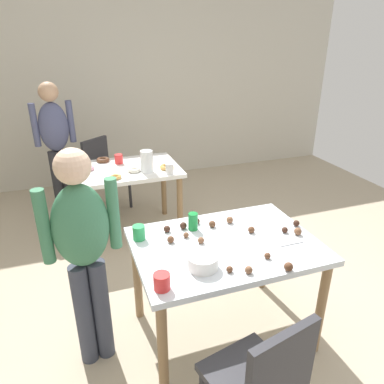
{
  "coord_description": "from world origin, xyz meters",
  "views": [
    {
      "loc": [
        -0.91,
        -1.98,
        1.98
      ],
      "look_at": [
        -0.09,
        0.35,
        0.9
      ],
      "focal_mm": 33.57,
      "sensor_mm": 36.0,
      "label": 1
    }
  ],
  "objects_px": {
    "chair_far_table": "(103,170)",
    "person_adult_far": "(55,138)",
    "dining_table_far": "(128,178)",
    "chair_near_table": "(262,380)",
    "person_girl_near": "(84,246)",
    "dining_table_near": "(225,255)",
    "soda_can": "(193,221)",
    "pitcher_far": "(147,161)",
    "mixing_bowl": "(203,262)"
  },
  "relations": [
    {
      "from": "dining_table_near",
      "to": "person_adult_far",
      "type": "relative_size",
      "value": 0.77
    },
    {
      "from": "dining_table_near",
      "to": "mixing_bowl",
      "type": "distance_m",
      "value": 0.34
    },
    {
      "from": "mixing_bowl",
      "to": "soda_can",
      "type": "distance_m",
      "value": 0.45
    },
    {
      "from": "person_adult_far",
      "to": "dining_table_far",
      "type": "bearing_deg",
      "value": -48.71
    },
    {
      "from": "dining_table_near",
      "to": "chair_far_table",
      "type": "height_order",
      "value": "chair_far_table"
    },
    {
      "from": "person_adult_far",
      "to": "pitcher_far",
      "type": "bearing_deg",
      "value": -48.54
    },
    {
      "from": "person_girl_near",
      "to": "dining_table_far",
      "type": "bearing_deg",
      "value": 71.59
    },
    {
      "from": "person_adult_far",
      "to": "pitcher_far",
      "type": "distance_m",
      "value": 1.25
    },
    {
      "from": "dining_table_far",
      "to": "chair_far_table",
      "type": "distance_m",
      "value": 0.75
    },
    {
      "from": "dining_table_near",
      "to": "pitcher_far",
      "type": "relative_size",
      "value": 5.51
    },
    {
      "from": "chair_far_table",
      "to": "mixing_bowl",
      "type": "relative_size",
      "value": 4.91
    },
    {
      "from": "chair_near_table",
      "to": "pitcher_far",
      "type": "bearing_deg",
      "value": 90.6
    },
    {
      "from": "pitcher_far",
      "to": "soda_can",
      "type": "bearing_deg",
      "value": -87.96
    },
    {
      "from": "dining_table_near",
      "to": "pitcher_far",
      "type": "bearing_deg",
      "value": 97.16
    },
    {
      "from": "dining_table_near",
      "to": "chair_far_table",
      "type": "distance_m",
      "value": 2.42
    },
    {
      "from": "person_adult_far",
      "to": "chair_far_table",
      "type": "bearing_deg",
      "value": -4.72
    },
    {
      "from": "chair_near_table",
      "to": "pitcher_far",
      "type": "xyz_separation_m",
      "value": [
        -0.02,
        2.26,
        0.36
      ]
    },
    {
      "from": "mixing_bowl",
      "to": "soda_can",
      "type": "relative_size",
      "value": 1.45
    },
    {
      "from": "chair_far_table",
      "to": "person_adult_far",
      "type": "distance_m",
      "value": 0.64
    },
    {
      "from": "dining_table_far",
      "to": "person_girl_near",
      "type": "xyz_separation_m",
      "value": [
        -0.52,
        -1.57,
        0.23
      ]
    },
    {
      "from": "dining_table_near",
      "to": "soda_can",
      "type": "height_order",
      "value": "soda_can"
    },
    {
      "from": "dining_table_far",
      "to": "chair_far_table",
      "type": "relative_size",
      "value": 1.18
    },
    {
      "from": "mixing_bowl",
      "to": "pitcher_far",
      "type": "distance_m",
      "value": 1.67
    },
    {
      "from": "person_girl_near",
      "to": "soda_can",
      "type": "bearing_deg",
      "value": 12.24
    },
    {
      "from": "chair_near_table",
      "to": "person_adult_far",
      "type": "xyz_separation_m",
      "value": [
        -0.85,
        3.19,
        0.43
      ]
    },
    {
      "from": "mixing_bowl",
      "to": "dining_table_far",
      "type": "bearing_deg",
      "value": 93.46
    },
    {
      "from": "chair_far_table",
      "to": "person_adult_far",
      "type": "height_order",
      "value": "person_adult_far"
    },
    {
      "from": "person_adult_far",
      "to": "mixing_bowl",
      "type": "height_order",
      "value": "person_adult_far"
    },
    {
      "from": "dining_table_far",
      "to": "person_girl_near",
      "type": "relative_size",
      "value": 0.71
    },
    {
      "from": "soda_can",
      "to": "chair_near_table",
      "type": "bearing_deg",
      "value": -91.12
    },
    {
      "from": "dining_table_near",
      "to": "dining_table_far",
      "type": "height_order",
      "value": "same"
    },
    {
      "from": "chair_far_table",
      "to": "person_adult_far",
      "type": "relative_size",
      "value": 0.57
    },
    {
      "from": "person_girl_near",
      "to": "dining_table_near",
      "type": "bearing_deg",
      "value": -5.08
    },
    {
      "from": "person_adult_far",
      "to": "mixing_bowl",
      "type": "bearing_deg",
      "value": -73.44
    },
    {
      "from": "person_adult_far",
      "to": "soda_can",
      "type": "relative_size",
      "value": 12.59
    },
    {
      "from": "person_girl_near",
      "to": "soda_can",
      "type": "relative_size",
      "value": 11.87
    },
    {
      "from": "person_girl_near",
      "to": "person_adult_far",
      "type": "distance_m",
      "value": 2.32
    },
    {
      "from": "person_girl_near",
      "to": "mixing_bowl",
      "type": "bearing_deg",
      "value": -24.08
    },
    {
      "from": "dining_table_far",
      "to": "pitcher_far",
      "type": "height_order",
      "value": "pitcher_far"
    },
    {
      "from": "person_adult_far",
      "to": "soda_can",
      "type": "xyz_separation_m",
      "value": [
        0.87,
        -2.16,
        -0.11
      ]
    },
    {
      "from": "dining_table_near",
      "to": "person_adult_far",
      "type": "distance_m",
      "value": 2.62
    },
    {
      "from": "dining_table_far",
      "to": "soda_can",
      "type": "bearing_deg",
      "value": -81.57
    },
    {
      "from": "mixing_bowl",
      "to": "soda_can",
      "type": "bearing_deg",
      "value": 77.62
    },
    {
      "from": "chair_near_table",
      "to": "person_girl_near",
      "type": "relative_size",
      "value": 0.6
    },
    {
      "from": "chair_near_table",
      "to": "mixing_bowl",
      "type": "bearing_deg",
      "value": 97.4
    },
    {
      "from": "dining_table_near",
      "to": "person_girl_near",
      "type": "xyz_separation_m",
      "value": [
        -0.87,
        0.08,
        0.21
      ]
    },
    {
      "from": "mixing_bowl",
      "to": "person_girl_near",
      "type": "bearing_deg",
      "value": 155.92
    },
    {
      "from": "dining_table_near",
      "to": "soda_can",
      "type": "xyz_separation_m",
      "value": [
        -0.14,
        0.24,
        0.16
      ]
    },
    {
      "from": "soda_can",
      "to": "dining_table_near",
      "type": "bearing_deg",
      "value": -59.29
    },
    {
      "from": "chair_far_table",
      "to": "mixing_bowl",
      "type": "height_order",
      "value": "chair_far_table"
    }
  ]
}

